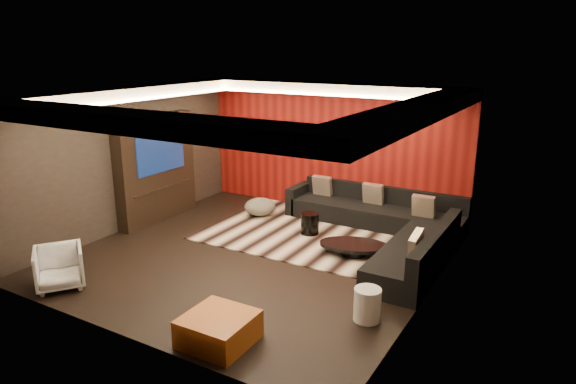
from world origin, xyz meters
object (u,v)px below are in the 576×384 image
Objects in this scene: sectional_sofa at (388,227)px; orange_ottoman at (219,329)px; coffee_table at (354,249)px; armchair at (59,267)px; white_side_table at (367,304)px; drum_stool at (310,224)px.

orange_ottoman is at bearing -98.04° from sectional_sofa.
armchair reaches higher than coffee_table.
white_side_table is 1.98m from orange_ottoman.
orange_ottoman is (-0.36, -3.36, 0.06)m from coffee_table.
white_side_table reaches higher than drum_stool.
armchair is 5.68m from sectional_sofa.
coffee_table is at bearing 117.82° from white_side_table.
white_side_table is 3.04m from sectional_sofa.
sectional_sofa reaches higher than white_side_table.
armchair is (-3.01, 0.00, 0.14)m from orange_ottoman.
white_side_table is at bearing -35.82° from armchair.
drum_stool is 0.59× the size of armchair.
white_side_table is 0.12× the size of sectional_sofa.
armchair is (-3.37, -3.36, 0.19)m from coffee_table.
coffee_table is 3.38m from orange_ottoman.
white_side_table is at bearing -48.60° from drum_stool.
armchair is at bearing -119.82° from drum_stool.
white_side_table is 4.62m from armchair.
drum_stool is at bearing 131.40° from white_side_table.
sectional_sofa reaches higher than armchair.
white_side_table is at bearing -62.18° from coffee_table.
armchair is at bearing 180.00° from orange_ottoman.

